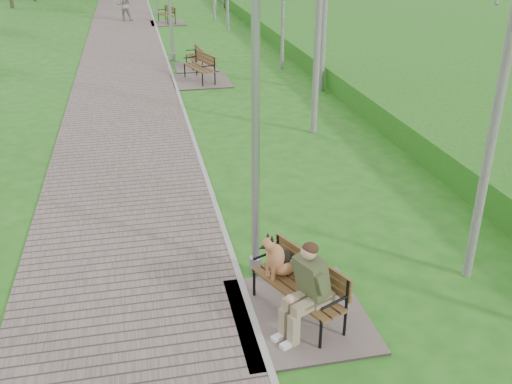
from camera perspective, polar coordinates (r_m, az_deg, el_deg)
ground at (r=8.27m, az=-0.10°, el=-13.20°), size 120.00×120.00×0.00m
walkway at (r=28.30m, az=-13.10°, el=14.23°), size 3.50×67.00×0.04m
kerb at (r=28.33m, az=-9.46°, el=14.55°), size 0.10×67.00×0.05m
embankment at (r=29.96m, az=15.08°, el=14.58°), size 14.00×70.00×1.60m
bench_main at (r=8.13m, az=3.93°, el=-9.93°), size 1.90×2.11×1.66m
bench_second at (r=20.86m, az=-5.66°, el=11.55°), size 2.03×2.25×1.24m
bench_third at (r=23.02m, az=-6.17°, el=12.69°), size 1.60×1.78×0.98m
bench_far at (r=34.00m, az=-8.90°, el=16.67°), size 1.88×2.09×1.16m
lamp_post_near at (r=8.25m, az=-0.04°, el=6.23°), size 0.20×0.20×5.25m
pedestrian_far at (r=35.20m, az=-13.08°, el=17.76°), size 0.90×0.71×1.80m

